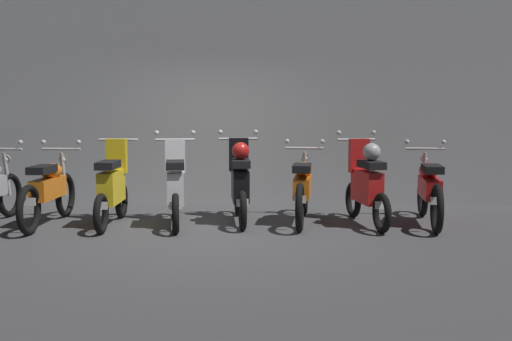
{
  "coord_description": "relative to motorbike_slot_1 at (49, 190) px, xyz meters",
  "views": [
    {
      "loc": [
        0.79,
        -7.83,
        1.67
      ],
      "look_at": [
        0.66,
        0.72,
        0.75
      ],
      "focal_mm": 43.7,
      "sensor_mm": 36.0,
      "label": 1
    }
  ],
  "objects": [
    {
      "name": "ground_plane",
      "position": [
        2.19,
        -0.62,
        -0.49
      ],
      "size": [
        80.0,
        80.0,
        0.0
      ],
      "primitive_type": "plane",
      "color": "#424244"
    },
    {
      "name": "motorbike_slot_5",
      "position": [
        3.51,
        0.24,
        0.0
      ],
      "size": [
        0.59,
        1.95,
        1.15
      ],
      "color": "black",
      "rests_on": "ground"
    },
    {
      "name": "motorbike_slot_3",
      "position": [
        1.75,
        0.03,
        0.04
      ],
      "size": [
        0.58,
        1.68,
        1.29
      ],
      "color": "black",
      "rests_on": "ground"
    },
    {
      "name": "motorbike_slot_1",
      "position": [
        0.0,
        0.0,
        0.0
      ],
      "size": [
        0.59,
        1.95,
        1.15
      ],
      "color": "black",
      "rests_on": "ground"
    },
    {
      "name": "motorbike_slot_4",
      "position": [
        2.63,
        0.25,
        0.08
      ],
      "size": [
        0.59,
        1.68,
        1.29
      ],
      "color": "black",
      "rests_on": "ground"
    },
    {
      "name": "back_wall",
      "position": [
        2.19,
        1.94,
        1.2
      ],
      "size": [
        16.0,
        0.3,
        3.39
      ],
      "primitive_type": "cube",
      "color": "#9EA0A3",
      "rests_on": "ground"
    },
    {
      "name": "motorbike_slot_6",
      "position": [
        4.38,
        0.08,
        0.08
      ],
      "size": [
        0.58,
        1.67,
        1.29
      ],
      "color": "black",
      "rests_on": "ground"
    },
    {
      "name": "motorbike_slot_2",
      "position": [
        0.88,
        0.01,
        0.03
      ],
      "size": [
        0.56,
        1.68,
        1.18
      ],
      "color": "black",
      "rests_on": "ground"
    },
    {
      "name": "motorbike_slot_7",
      "position": [
        5.26,
        0.14,
        0.0
      ],
      "size": [
        0.59,
        1.95,
        1.15
      ],
      "color": "black",
      "rests_on": "ground"
    }
  ]
}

